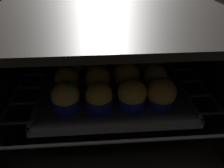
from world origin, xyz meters
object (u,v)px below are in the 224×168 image
object	(u,v)px
muffin_row2_col2	(123,66)
muffin_row1_col0	(67,81)
baking_tray	(112,91)
muffin_row0_col2	(132,95)
muffin_row0_col1	(99,98)
muffin_row2_col0	(71,68)
muffin_row0_col3	(161,94)
muffin_row2_col1	(97,66)
muffin_row2_col3	(149,65)
muffin_row1_col3	(155,78)
muffin_row0_col0	(66,98)
muffin_row1_col2	(127,77)
muffin_row1_col1	(98,81)

from	to	relation	value
muffin_row2_col2	muffin_row1_col0	bearing A→B (deg)	-154.28
baking_tray	muffin_row0_col2	size ratio (longest dim) A/B	5.11
muffin_row0_col1	muffin_row2_col0	distance (cm)	17.36
muffin_row0_col3	muffin_row1_col0	xyz separation A→B (cm)	(-22.88, 7.71, 0.05)
muffin_row2_col1	muffin_row2_col3	size ratio (longest dim) A/B	1.02
muffin_row1_col0	muffin_row1_col3	xyz separation A→B (cm)	(23.32, 0.24, -0.36)
muffin_row1_col3	muffin_row2_col3	bearing A→B (deg)	89.76
muffin_row0_col2	muffin_row0_col3	world-z (taller)	same
muffin_row0_col0	muffin_row1_col0	size ratio (longest dim) A/B	0.96
muffin_row0_col2	muffin_row2_col2	size ratio (longest dim) A/B	1.06
muffin_row0_col3	muffin_row1_col2	bearing A→B (deg)	131.97
muffin_row0_col0	muffin_row2_col3	distance (cm)	27.51
muffin_row2_col3	muffin_row2_col1	bearing A→B (deg)	179.61
muffin_row1_col2	muffin_row2_col1	bearing A→B (deg)	136.86
muffin_row1_col2	muffin_row2_col2	world-z (taller)	muffin_row1_col2
muffin_row1_col2	muffin_row0_col2	bearing A→B (deg)	-89.34
muffin_row1_col2	baking_tray	bearing A→B (deg)	-174.73
muffin_row1_col2	muffin_row0_col1	bearing A→B (deg)	-133.06
muffin_row1_col3	muffin_row2_col0	world-z (taller)	muffin_row2_col0
muffin_row0_col3	muffin_row2_col2	bearing A→B (deg)	115.70
muffin_row1_col0	muffin_row1_col1	bearing A→B (deg)	-2.03
muffin_row0_col1	muffin_row1_col3	xyz separation A→B (cm)	(15.25, 8.13, -0.14)
muffin_row1_col1	muffin_row2_col1	distance (cm)	8.00
muffin_row1_col0	muffin_row1_col1	xyz separation A→B (cm)	(8.01, -0.28, -0.12)
muffin_row0_col0	muffin_row0_col2	xyz separation A→B (cm)	(15.47, -0.47, 0.15)
muffin_row2_col3	muffin_row0_col3	bearing A→B (deg)	-91.76
muffin_row0_col3	muffin_row1_col1	distance (cm)	16.62
baking_tray	muffin_row2_col3	bearing A→B (deg)	33.44
muffin_row1_col1	muffin_row2_col3	world-z (taller)	same
muffin_row2_col1	muffin_row2_col2	distance (cm)	7.80
muffin_row0_col3	muffin_row1_col0	bearing A→B (deg)	161.39
muffin_row0_col1	muffin_row2_col3	xyz separation A→B (cm)	(15.28, 15.50, 0.09)
muffin_row1_col2	muffin_row2_col2	size ratio (longest dim) A/B	1.20
muffin_row2_col1	muffin_row0_col3	bearing A→B (deg)	-45.57
baking_tray	muffin_row1_col2	distance (cm)	5.85
muffin_row1_col1	muffin_row0_col0	bearing A→B (deg)	-136.95
muffin_row0_col2	muffin_row1_col0	bearing A→B (deg)	153.33
muffin_row1_col2	muffin_row2_col3	bearing A→B (deg)	43.78
muffin_row2_col2	muffin_row2_col3	distance (cm)	7.79
baking_tray	muffin_row0_col1	size ratio (longest dim) A/B	5.42
muffin_row2_col1	muffin_row1_col1	bearing A→B (deg)	-88.28
muffin_row2_col0	muffin_row0_col3	bearing A→B (deg)	-34.52
muffin_row0_col2	muffin_row1_col0	xyz separation A→B (cm)	(-15.80, 7.93, -0.02)
muffin_row0_col1	muffin_row2_col1	bearing A→B (deg)	91.10
muffin_row1_col0	muffin_row0_col2	bearing A→B (deg)	-26.67
muffin_row0_col1	muffin_row2_col0	bearing A→B (deg)	115.97
muffin_row0_col0	muffin_row2_col2	xyz separation A→B (cm)	(15.24, 14.96, -0.05)
muffin_row0_col3	muffin_row2_col2	distance (cm)	16.87
muffin_row0_col1	muffin_row1_col1	xyz separation A→B (cm)	(-0.06, 7.61, 0.10)
muffin_row1_col2	muffin_row1_col3	world-z (taller)	muffin_row1_col2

